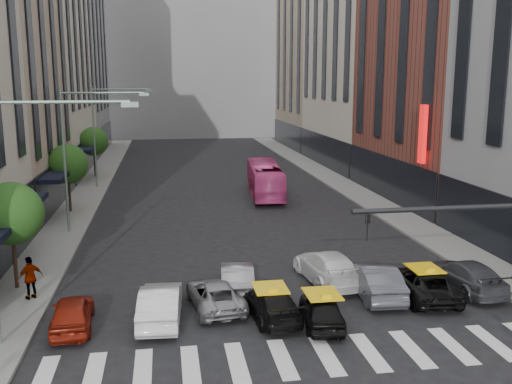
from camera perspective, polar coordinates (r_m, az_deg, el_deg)
name	(u,v)px	position (r m, az deg, el deg)	size (l,w,h in m)	color
ground	(322,378)	(19.73, 6.59, -18.01)	(160.00, 160.00, 0.00)	black
sidewalk_left	(82,201)	(47.98, -16.97, -0.86)	(3.00, 96.00, 0.15)	slate
sidewalk_right	(356,192)	(50.26, 9.97, -0.02)	(3.00, 96.00, 0.15)	slate
building_left_d	(69,40)	(82.64, -18.21, 14.27)	(8.00, 18.00, 30.00)	gray
building_right_b	(441,37)	(48.87, 17.99, 14.55)	(8.00, 18.00, 26.00)	brown
building_right_d	(315,50)	(84.56, 5.96, 13.98)	(8.00, 18.00, 28.00)	tan
building_far	(189,31)	(102.03, -6.70, 15.70)	(30.00, 10.00, 36.00)	gray
tree_near	(11,214)	(28.08, -23.29, -2.02)	(2.88, 2.88, 4.95)	black
tree_mid	(68,164)	(43.53, -18.31, 2.67)	(2.88, 2.88, 4.95)	black
tree_far	(93,141)	(59.27, -15.94, 4.88)	(2.88, 2.88, 4.95)	black
streetlamp_near	(15,188)	(21.52, -22.99, 0.38)	(5.38, 0.25, 9.00)	gray
streetlamp_mid	(79,141)	(37.11, -17.25, 4.88)	(5.38, 0.25, 9.00)	gray
streetlamp_far	(105,123)	(52.94, -14.91, 6.70)	(5.38, 0.25, 9.00)	gray
liberty_sign	(423,134)	(40.68, 16.34, 5.57)	(0.30, 0.70, 4.00)	red
car_red	(72,313)	(23.86, -17.91, -11.43)	(1.54, 3.83, 1.31)	maroon
car_white_front	(161,303)	(23.73, -9.53, -10.92)	(1.58, 4.54, 1.50)	silver
car_silver	(215,294)	(24.78, -4.10, -10.17)	(2.00, 4.35, 1.21)	gray
taxi_left	(270,303)	(23.77, 1.44, -11.03)	(1.77, 4.36, 1.26)	black
taxi_center	(322,310)	(23.24, 6.60, -11.61)	(1.51, 3.75, 1.28)	black
car_grey_mid	(374,280)	(26.50, 11.73, -8.58)	(1.63, 4.67, 1.54)	#45474E
taxi_right	(424,283)	(26.95, 16.43, -8.71)	(2.19, 4.75, 1.32)	black
car_grey_curb	(466,275)	(28.43, 20.24, -7.82)	(1.96, 4.83, 1.40)	#3B3D42
car_row2_left	(237,278)	(26.47, -1.90, -8.55)	(1.46, 4.19, 1.38)	gray
car_row2_right	(327,267)	(27.94, 7.15, -7.43)	(2.11, 5.19, 1.51)	white
bus	(265,179)	(48.03, 0.90, 1.29)	(2.41, 10.29, 2.87)	#CA3B7E
pedestrian_far	(30,278)	(27.05, -21.62, -7.98)	(1.12, 0.47, 1.91)	gray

